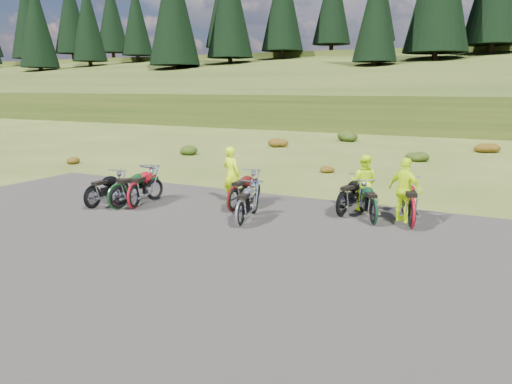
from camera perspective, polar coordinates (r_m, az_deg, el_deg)
The scene contains 35 objects.
ground at distance 13.58m, azimuth -3.66°, elevation -3.69°, with size 300.00×300.00×0.00m, color #3D4918.
gravel_pad at distance 11.99m, azimuth -8.61°, elevation -5.95°, with size 20.00×12.00×0.04m, color black.
hill_slope at distance 61.67m, azimuth 21.23°, elevation 7.75°, with size 300.00×46.00×3.00m, color #273913, non-canonical shape.
hill_plateau at distance 121.44m, azimuth 24.50°, elevation 9.17°, with size 300.00×90.00×9.17m, color #273913.
conifer_5 at distance 143.73m, azimuth -25.02°, elevation 16.67°, with size 6.16×6.16×16.00m.
conifer_8 at distance 121.74m, azimuth -24.61°, elevation 17.95°, with size 7.92×7.92×20.00m.
conifer_9 at distance 121.26m, azimuth -20.45°, elevation 18.63°, with size 7.48×7.48×19.00m.
conifer_10 at distance 121.26m, azimuth -16.22°, elevation 18.84°, with size 7.04×7.04×18.00m.
conifer_11 at distance 99.25m, azimuth -23.78°, elevation 17.24°, with size 6.60×6.60×17.00m.
conifer_12 at distance 98.93m, azimuth -18.68°, elevation 18.03°, with size 6.16×6.16×16.00m.
conifer_13 at distance 99.35m, azimuth -13.55°, elevation 18.69°, with size 5.72×5.72×15.00m.
conifer_14 at distance 100.48m, azimuth -8.46°, elevation 19.20°, with size 5.28×5.28×14.00m.
conifer_16 at distance 78.09m, azimuth -9.47°, elevation 20.35°, with size 7.48×7.48×19.00m.
conifer_17 at distance 79.90m, azimuth -3.04°, elevation 20.80°, with size 7.04×7.04×18.00m.
conifer_18 at distance 82.55m, azimuth 3.07°, elevation 21.00°, with size 6.60×6.60×17.00m.
conifer_20 at distance 89.99m, azimuth 13.94°, elevation 20.56°, with size 5.72×5.72×15.00m.
conifer_21 at distance 63.82m, azimuth 13.60°, elevation 19.66°, with size 5.28×5.28×14.00m.
shrub_0 at distance 25.68m, azimuth -19.99°, elevation 3.56°, with size 0.77×0.77×0.45m, color #5A250B.
shrub_1 at distance 27.73m, azimuth -7.80°, elevation 4.90°, with size 1.03×1.03×0.61m, color black.
shrub_2 at distance 30.84m, azimuth 2.36°, elevation 5.85°, with size 1.30×1.30×0.77m, color #5A250B.
shrub_3 at distance 34.74m, azimuth 10.48°, elevation 6.47°, with size 1.56×1.56×0.92m, color black.
shrub_4 at distance 21.89m, azimuth 7.92°, elevation 2.82°, with size 0.77×0.77×0.45m, color #5A250B.
shrub_5 at distance 26.26m, azimuth 17.84°, elevation 4.04°, with size 1.03×1.03×0.61m, color black.
shrub_6 at distance 31.19m, azimuth 24.79°, elevation 4.83°, with size 1.30×1.30×0.77m, color #5A250B.
motorcycle_0 at distance 15.95m, azimuth -18.11°, elevation -1.91°, with size 1.99×0.66×1.04m, color black, non-canonical shape.
motorcycle_1 at distance 15.57m, azimuth -13.74°, elevation -1.98°, with size 2.25×0.75×1.18m, color #9E0B16, non-canonical shape.
motorcycle_2 at distance 15.64m, azimuth -15.43°, elevation -2.01°, with size 2.21×0.74×1.16m, color #0E3312, non-canonical shape.
motorcycle_3 at distance 13.25m, azimuth -1.83°, elevation -4.08°, with size 2.03×0.68×1.06m, color #A8A9AD, non-canonical shape.
motorcycle_4 at distance 14.79m, azimuth -2.58°, elevation -2.38°, with size 2.15×0.72×1.13m, color #4B0F0C, non-canonical shape.
motorcycle_5 at distance 14.42m, azimuth 9.74°, elevation -2.91°, with size 2.10×0.70×1.10m, color black, non-canonical shape.
motorcycle_6 at distance 13.67m, azimuth 17.29°, elevation -4.12°, with size 2.29×0.76×1.20m, color maroon, non-canonical shape.
motorcycle_7 at distance 13.79m, azimuth 13.23°, elevation -3.75°, with size 2.00×0.67×1.05m, color black, non-canonical shape.
person_middle at distance 15.89m, azimuth -2.85°, elevation 1.92°, with size 0.65×0.43×1.78m, color #BFE50C.
person_right_a at distance 15.17m, azimuth 12.21°, elevation 0.95°, with size 0.81×0.63×1.67m, color #BFE50C.
person_right_b at distance 14.09m, azimuth 16.66°, elevation 0.09°, with size 1.04×0.43×1.77m, color #BFE50C.
Camera 1 is at (6.77, -11.19, 3.66)m, focal length 35.00 mm.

